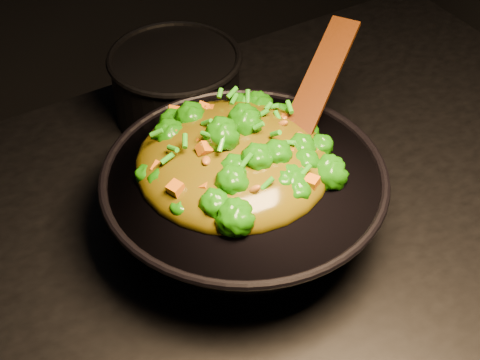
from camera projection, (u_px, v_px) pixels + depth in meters
wok at (244, 204)px, 0.96m from camera, size 0.36×0.36×0.10m
stir_fry at (233, 140)px, 0.92m from camera, size 0.31×0.31×0.09m
spatula at (312, 98)px, 0.98m from camera, size 0.23×0.18×0.11m
back_pot at (176, 85)px, 1.15m from camera, size 0.26×0.26×0.11m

